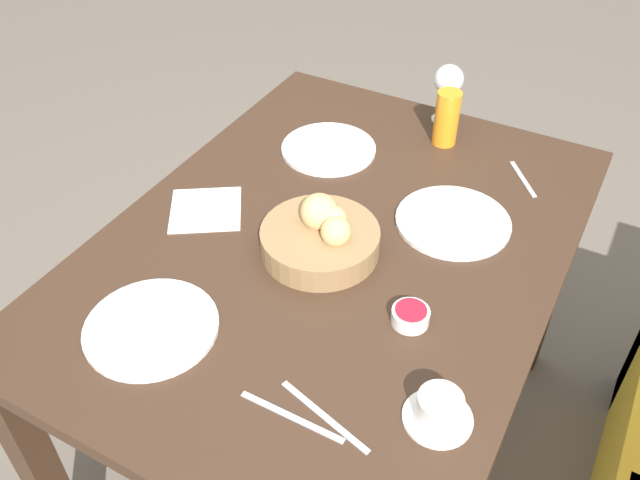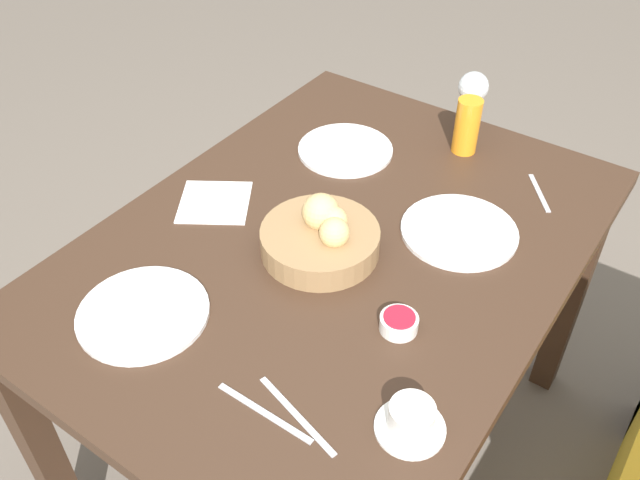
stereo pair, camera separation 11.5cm
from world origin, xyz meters
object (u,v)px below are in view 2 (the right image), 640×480
(jam_bowl_berry, at_px, (399,323))
(wine_glass, at_px, (473,89))
(knife_silver, at_px, (297,415))
(napkin, at_px, (215,202))
(bread_basket, at_px, (321,236))
(juice_glass, at_px, (467,126))
(plate_near_right, at_px, (143,313))
(spoon_coffee, at_px, (539,193))
(fork_silver, at_px, (265,413))
(plate_far_center, at_px, (459,231))
(plate_near_left, at_px, (345,150))
(coffee_cup, at_px, (411,420))

(jam_bowl_berry, bearing_deg, wine_glass, -164.06)
(knife_silver, distance_m, napkin, 0.60)
(bread_basket, relative_size, juice_glass, 1.75)
(plate_near_right, relative_size, spoon_coffee, 2.05)
(jam_bowl_berry, distance_m, fork_silver, 0.30)
(juice_glass, height_order, napkin, juice_glass)
(plate_near_right, bearing_deg, knife_silver, 87.80)
(plate_near_right, xyz_separation_m, plate_far_center, (-0.55, 0.38, 0.00))
(plate_near_left, xyz_separation_m, juice_glass, (-0.17, 0.24, 0.06))
(plate_far_center, height_order, coffee_cup, coffee_cup)
(wine_glass, relative_size, fork_silver, 0.82)
(plate_near_right, height_order, knife_silver, plate_near_right)
(plate_near_left, height_order, plate_far_center, same)
(plate_near_right, relative_size, wine_glass, 1.57)
(juice_glass, bearing_deg, plate_far_center, 24.30)
(plate_near_left, bearing_deg, fork_silver, 23.67)
(jam_bowl_berry, relative_size, spoon_coffee, 0.59)
(plate_near_left, xyz_separation_m, knife_silver, (0.69, 0.36, -0.00))
(plate_far_center, height_order, fork_silver, plate_far_center)
(spoon_coffee, bearing_deg, bread_basket, -33.60)
(spoon_coffee, distance_m, napkin, 0.74)
(knife_silver, bearing_deg, plate_near_left, -152.47)
(plate_near_right, bearing_deg, wine_glass, 167.82)
(plate_near_right, bearing_deg, plate_near_left, 179.48)
(spoon_coffee, bearing_deg, plate_near_left, -76.50)
(plate_far_center, relative_size, jam_bowl_berry, 3.51)
(bread_basket, bearing_deg, juice_glass, 171.62)
(juice_glass, relative_size, fork_silver, 0.73)
(plate_near_left, height_order, knife_silver, plate_near_left)
(fork_silver, height_order, spoon_coffee, same)
(bread_basket, bearing_deg, spoon_coffee, 146.40)
(fork_silver, bearing_deg, plate_far_center, 174.54)
(coffee_cup, bearing_deg, juice_glass, -159.94)
(plate_near_left, distance_m, juice_glass, 0.30)
(napkin, bearing_deg, plate_far_center, 113.82)
(wine_glass, relative_size, napkin, 0.73)
(bread_basket, xyz_separation_m, spoon_coffee, (-0.44, 0.30, -0.04))
(knife_silver, xyz_separation_m, spoon_coffee, (-0.80, 0.10, 0.00))
(plate_far_center, xyz_separation_m, jam_bowl_berry, (0.31, 0.03, 0.01))
(plate_near_left, xyz_separation_m, coffee_cup, (0.60, 0.52, 0.02))
(juice_glass, bearing_deg, napkin, -35.21)
(juice_glass, relative_size, coffee_cup, 1.21)
(bread_basket, relative_size, plate_near_left, 1.04)
(coffee_cup, bearing_deg, plate_near_left, -139.32)
(spoon_coffee, bearing_deg, napkin, -52.28)
(plate_near_left, xyz_separation_m, fork_silver, (0.71, 0.31, -0.00))
(plate_far_center, bearing_deg, plate_near_right, -34.27)
(napkin, bearing_deg, wine_glass, 152.17)
(jam_bowl_berry, bearing_deg, plate_near_left, -137.24)
(coffee_cup, distance_m, knife_silver, 0.18)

